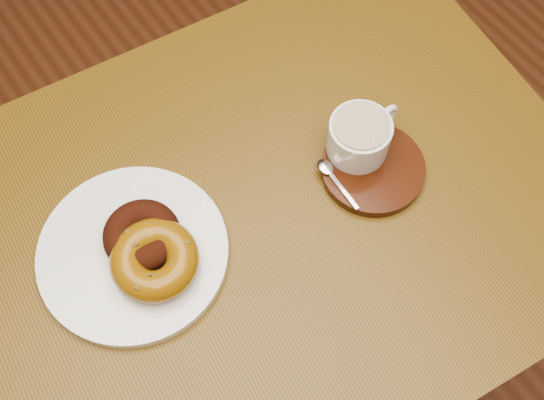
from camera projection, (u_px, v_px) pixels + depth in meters
ground at (318, 388)px, 1.63m from camera, size 6.00×6.00×0.00m
cafe_table at (261, 252)px, 1.03m from camera, size 0.96×0.77×0.84m
donut_plate at (133, 253)px, 0.87m from camera, size 0.33×0.33×0.01m
donut_cinnamon at (142, 235)px, 0.86m from camera, size 0.14×0.14×0.04m
donut_caramel at (155, 260)px, 0.84m from camera, size 0.13×0.13×0.04m
saucer at (373, 169)px, 0.93m from camera, size 0.17×0.17×0.02m
coffee_cup at (360, 136)px, 0.91m from camera, size 0.11×0.08×0.06m
teaspoon at (329, 172)px, 0.92m from camera, size 0.02×0.09×0.01m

